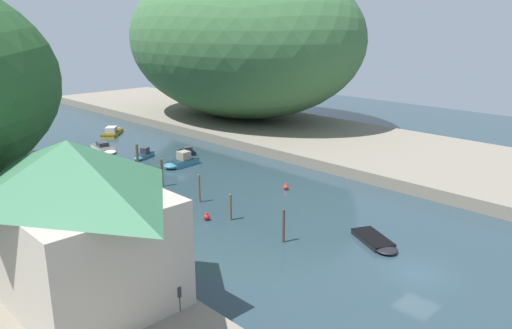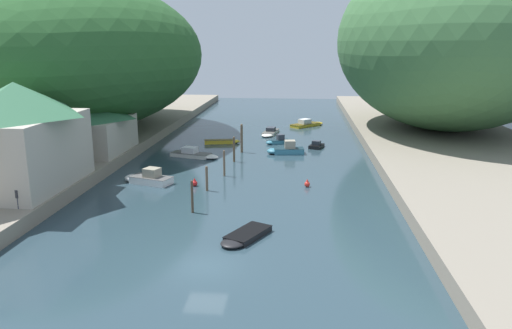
{
  "view_description": "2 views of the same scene",
  "coord_description": "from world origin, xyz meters",
  "px_view_note": "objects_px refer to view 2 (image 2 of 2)",
  "views": [
    {
      "loc": [
        -28.98,
        -13.97,
        16.36
      ],
      "look_at": [
        2.55,
        18.4,
        3.36
      ],
      "focal_mm": 35.0,
      "sensor_mm": 36.0,
      "label": 1
    },
    {
      "loc": [
        5.66,
        -27.91,
        13.43
      ],
      "look_at": [
        1.98,
        13.01,
        3.34
      ],
      "focal_mm": 35.0,
      "sensor_mm": 36.0,
      "label": 2
    }
  ],
  "objects_px": {
    "boat_cabin_cruiser": "(147,178)",
    "channel_buoy_near": "(307,184)",
    "boat_far_right_bank": "(244,237)",
    "boat_far_upstream": "(308,124)",
    "waterfront_building": "(19,134)",
    "boat_navy_launch": "(195,154)",
    "boat_mid_channel": "(317,145)",
    "channel_buoy_far": "(195,183)",
    "boathouse_shed": "(97,130)",
    "person_on_quay": "(18,196)",
    "boat_red_skiff": "(278,141)",
    "person_by_boathouse": "(83,161)",
    "boat_open_rowboat": "(285,150)",
    "boat_white_cruiser": "(223,142)",
    "boat_near_quay": "(270,132)"
  },
  "relations": [
    {
      "from": "channel_buoy_far",
      "to": "boat_mid_channel",
      "type": "bearing_deg",
      "value": 57.62
    },
    {
      "from": "boat_red_skiff",
      "to": "boat_far_upstream",
      "type": "bearing_deg",
      "value": -40.46
    },
    {
      "from": "boat_mid_channel",
      "to": "boat_far_right_bank",
      "type": "height_order",
      "value": "boat_mid_channel"
    },
    {
      "from": "boat_white_cruiser",
      "to": "boat_far_right_bank",
      "type": "distance_m",
      "value": 34.32
    },
    {
      "from": "boat_open_rowboat",
      "to": "channel_buoy_far",
      "type": "bearing_deg",
      "value": 145.46
    },
    {
      "from": "boat_cabin_cruiser",
      "to": "boat_red_skiff",
      "type": "distance_m",
      "value": 23.65
    },
    {
      "from": "boat_far_right_bank",
      "to": "channel_buoy_near",
      "type": "relative_size",
      "value": 6.3
    },
    {
      "from": "boat_far_upstream",
      "to": "channel_buoy_near",
      "type": "bearing_deg",
      "value": -46.69
    },
    {
      "from": "channel_buoy_near",
      "to": "channel_buoy_far",
      "type": "bearing_deg",
      "value": -176.35
    },
    {
      "from": "boat_navy_launch",
      "to": "boat_cabin_cruiser",
      "type": "distance_m",
      "value": 11.78
    },
    {
      "from": "boat_open_rowboat",
      "to": "boat_cabin_cruiser",
      "type": "bearing_deg",
      "value": 131.73
    },
    {
      "from": "boat_cabin_cruiser",
      "to": "channel_buoy_near",
      "type": "distance_m",
      "value": 15.65
    },
    {
      "from": "boat_open_rowboat",
      "to": "boat_far_right_bank",
      "type": "bearing_deg",
      "value": 169.89
    },
    {
      "from": "boat_red_skiff",
      "to": "channel_buoy_near",
      "type": "bearing_deg",
      "value": 165.52
    },
    {
      "from": "boathouse_shed",
      "to": "boat_cabin_cruiser",
      "type": "relative_size",
      "value": 1.97
    },
    {
      "from": "boathouse_shed",
      "to": "person_by_boathouse",
      "type": "height_order",
      "value": "boathouse_shed"
    },
    {
      "from": "boathouse_shed",
      "to": "boat_open_rowboat",
      "type": "distance_m",
      "value": 22.35
    },
    {
      "from": "boat_open_rowboat",
      "to": "boat_white_cruiser",
      "type": "xyz_separation_m",
      "value": [
        -8.67,
        5.76,
        -0.26
      ]
    },
    {
      "from": "waterfront_building",
      "to": "boat_far_right_bank",
      "type": "distance_m",
      "value": 22.01
    },
    {
      "from": "boat_white_cruiser",
      "to": "person_on_quay",
      "type": "relative_size",
      "value": 2.94
    },
    {
      "from": "waterfront_building",
      "to": "channel_buoy_far",
      "type": "xyz_separation_m",
      "value": [
        13.8,
        5.6,
        -5.58
      ]
    },
    {
      "from": "boathouse_shed",
      "to": "person_on_quay",
      "type": "xyz_separation_m",
      "value": [
        2.02,
        -20.08,
        -1.52
      ]
    },
    {
      "from": "boathouse_shed",
      "to": "boat_cabin_cruiser",
      "type": "height_order",
      "value": "boathouse_shed"
    },
    {
      "from": "boat_mid_channel",
      "to": "person_by_boathouse",
      "type": "relative_size",
      "value": 2.04
    },
    {
      "from": "boat_navy_launch",
      "to": "channel_buoy_near",
      "type": "xyz_separation_m",
      "value": [
        13.29,
        -11.55,
        -0.05
      ]
    },
    {
      "from": "boat_far_right_bank",
      "to": "person_by_boathouse",
      "type": "distance_m",
      "value": 21.61
    },
    {
      "from": "person_on_quay",
      "to": "boat_mid_channel",
      "type": "bearing_deg",
      "value": -16.72
    },
    {
      "from": "boat_near_quay",
      "to": "boat_cabin_cruiser",
      "type": "relative_size",
      "value": 1.14
    },
    {
      "from": "boat_near_quay",
      "to": "boat_cabin_cruiser",
      "type": "xyz_separation_m",
      "value": [
        -10.35,
        -27.53,
        0.18
      ]
    },
    {
      "from": "boat_mid_channel",
      "to": "channel_buoy_far",
      "type": "height_order",
      "value": "boat_mid_channel"
    },
    {
      "from": "boat_far_upstream",
      "to": "boat_mid_channel",
      "type": "height_order",
      "value": "boat_far_upstream"
    },
    {
      "from": "waterfront_building",
      "to": "boat_open_rowboat",
      "type": "distance_m",
      "value": 30.69
    },
    {
      "from": "boat_cabin_cruiser",
      "to": "channel_buoy_near",
      "type": "bearing_deg",
      "value": -71.15
    },
    {
      "from": "boat_navy_launch",
      "to": "boat_cabin_cruiser",
      "type": "xyz_separation_m",
      "value": [
        -2.35,
        -11.54,
        0.12
      ]
    },
    {
      "from": "boat_far_right_bank",
      "to": "boat_cabin_cruiser",
      "type": "bearing_deg",
      "value": -23.84
    },
    {
      "from": "waterfront_building",
      "to": "boat_navy_launch",
      "type": "bearing_deg",
      "value": 57.73
    },
    {
      "from": "channel_buoy_near",
      "to": "boat_far_upstream",
      "type": "bearing_deg",
      "value": 89.27
    },
    {
      "from": "boat_cabin_cruiser",
      "to": "boat_white_cruiser",
      "type": "relative_size",
      "value": 1.08
    },
    {
      "from": "boat_open_rowboat",
      "to": "person_by_boathouse",
      "type": "bearing_deg",
      "value": 121.96
    },
    {
      "from": "boat_navy_launch",
      "to": "boat_red_skiff",
      "type": "bearing_deg",
      "value": 150.62
    },
    {
      "from": "boat_navy_launch",
      "to": "channel_buoy_near",
      "type": "distance_m",
      "value": 17.61
    },
    {
      "from": "boat_cabin_cruiser",
      "to": "person_by_boathouse",
      "type": "height_order",
      "value": "person_by_boathouse"
    },
    {
      "from": "boat_red_skiff",
      "to": "boat_navy_launch",
      "type": "bearing_deg",
      "value": 108.22
    },
    {
      "from": "boathouse_shed",
      "to": "boat_white_cruiser",
      "type": "height_order",
      "value": "boathouse_shed"
    },
    {
      "from": "person_on_quay",
      "to": "waterfront_building",
      "type": "bearing_deg",
      "value": 46.85
    },
    {
      "from": "waterfront_building",
      "to": "boathouse_shed",
      "type": "bearing_deg",
      "value": 86.79
    },
    {
      "from": "waterfront_building",
      "to": "boat_cabin_cruiser",
      "type": "height_order",
      "value": "waterfront_building"
    },
    {
      "from": "boat_open_rowboat",
      "to": "boat_far_right_bank",
      "type": "relative_size",
      "value": 0.95
    },
    {
      "from": "boat_navy_launch",
      "to": "boat_red_skiff",
      "type": "height_order",
      "value": "boat_red_skiff"
    },
    {
      "from": "boat_red_skiff",
      "to": "channel_buoy_near",
      "type": "xyz_separation_m",
      "value": [
        3.78,
        -20.47,
        -0.08
      ]
    }
  ]
}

